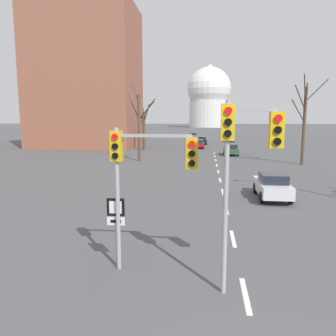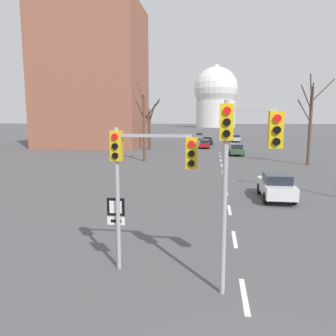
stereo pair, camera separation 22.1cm
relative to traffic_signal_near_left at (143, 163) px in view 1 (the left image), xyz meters
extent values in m
cube|color=silver|center=(3.15, -1.21, -3.57)|extent=(0.16, 2.00, 0.01)
cube|color=silver|center=(3.15, 3.29, -3.57)|extent=(0.16, 2.00, 0.01)
cube|color=silver|center=(3.15, 7.79, -3.57)|extent=(0.16, 2.00, 0.01)
cube|color=silver|center=(3.15, 12.29, -3.57)|extent=(0.16, 2.00, 0.01)
cube|color=silver|center=(3.15, 16.79, -3.57)|extent=(0.16, 2.00, 0.01)
cube|color=silver|center=(3.15, 21.29, -3.57)|extent=(0.16, 2.00, 0.01)
cube|color=silver|center=(3.15, 25.79, -3.57)|extent=(0.16, 2.00, 0.01)
cube|color=silver|center=(3.15, 30.29, -3.57)|extent=(0.16, 2.00, 0.01)
cube|color=silver|center=(3.15, 34.79, -3.57)|extent=(0.16, 2.00, 0.01)
cube|color=silver|center=(3.15, 39.29, -3.57)|extent=(0.16, 2.00, 0.01)
cylinder|color=#9E9EA3|center=(-0.86, 0.01, -1.23)|extent=(0.14, 0.14, 4.70)
cube|color=gold|center=(-0.86, 0.01, 0.54)|extent=(0.36, 0.28, 0.96)
cylinder|color=red|center=(-0.86, -0.16, 0.84)|extent=(0.20, 0.06, 0.20)
cylinder|color=black|center=(-0.86, -0.16, 0.54)|extent=(0.20, 0.06, 0.20)
cylinder|color=black|center=(-0.86, -0.16, 0.24)|extent=(0.20, 0.06, 0.20)
cube|color=#9E9EA3|center=(0.34, 0.01, 0.87)|extent=(2.40, 0.10, 0.10)
cube|color=gold|center=(1.54, 0.01, 0.34)|extent=(0.36, 0.28, 0.96)
cylinder|color=red|center=(1.54, -0.16, 0.64)|extent=(0.20, 0.06, 0.20)
cylinder|color=black|center=(1.54, -0.16, 0.34)|extent=(0.20, 0.06, 0.20)
cylinder|color=black|center=(1.54, -0.16, 0.04)|extent=(0.20, 0.06, 0.20)
cylinder|color=#9E9EA3|center=(2.53, -1.14, -0.85)|extent=(0.14, 0.14, 5.46)
cube|color=yellow|center=(2.53, -1.14, 1.30)|extent=(0.36, 0.28, 0.96)
cylinder|color=red|center=(2.53, -1.31, 1.60)|extent=(0.20, 0.06, 0.20)
cylinder|color=black|center=(2.53, -1.31, 1.30)|extent=(0.20, 0.06, 0.20)
cylinder|color=black|center=(2.53, -1.31, 1.00)|extent=(0.20, 0.06, 0.20)
cube|color=#9E9EA3|center=(3.17, -1.14, 1.63)|extent=(1.27, 0.10, 0.10)
cube|color=yellow|center=(3.80, -1.14, 1.10)|extent=(0.36, 0.28, 0.96)
cylinder|color=red|center=(3.80, -1.31, 1.40)|extent=(0.20, 0.06, 0.20)
cylinder|color=black|center=(3.80, -1.31, 1.10)|extent=(0.20, 0.06, 0.20)
cylinder|color=black|center=(3.80, -1.31, 0.80)|extent=(0.20, 0.06, 0.20)
cylinder|color=#9E9EA3|center=(-0.97, 0.17, -2.36)|extent=(0.07, 0.07, 2.42)
cube|color=black|center=(-0.97, 0.15, -1.50)|extent=(0.60, 0.03, 0.60)
cube|color=white|center=(-0.97, 0.13, -1.50)|extent=(0.42, 0.01, 0.42)
cube|color=white|center=(-0.97, 0.15, -1.98)|extent=(0.60, 0.03, 0.28)
cube|color=black|center=(-0.97, 0.13, -1.98)|extent=(0.36, 0.01, 0.10)
cube|color=silver|center=(6.14, 10.80, -2.86)|extent=(1.77, 4.37, 0.72)
cube|color=#1E232D|center=(6.14, 10.58, -2.22)|extent=(1.50, 2.10, 0.55)
cylinder|color=black|center=(5.30, 12.15, -3.22)|extent=(0.18, 0.71, 0.71)
cylinder|color=black|center=(6.97, 12.15, -3.22)|extent=(0.18, 0.71, 0.71)
cylinder|color=black|center=(5.30, 9.44, -3.22)|extent=(0.18, 0.71, 0.71)
cylinder|color=black|center=(6.97, 9.44, -3.22)|extent=(0.18, 0.71, 0.71)
cube|color=black|center=(1.10, 56.92, -2.93)|extent=(1.87, 4.57, 0.64)
cube|color=#1E232D|center=(1.10, 56.69, -2.30)|extent=(1.59, 2.19, 0.62)
cylinder|color=black|center=(0.21, 58.34, -3.25)|extent=(0.18, 0.66, 0.66)
cylinder|color=black|center=(1.98, 58.34, -3.25)|extent=(0.18, 0.66, 0.66)
cylinder|color=black|center=(0.21, 55.50, -3.25)|extent=(0.18, 0.66, 0.66)
cylinder|color=black|center=(1.98, 55.50, -3.25)|extent=(0.18, 0.66, 0.66)
cube|color=#B7B7BC|center=(7.21, 65.01, -2.88)|extent=(1.70, 4.50, 0.73)
cube|color=#1E232D|center=(7.21, 64.78, -2.22)|extent=(1.45, 2.16, 0.58)
cylinder|color=black|center=(6.41, 66.40, -3.24)|extent=(0.18, 0.67, 0.67)
cylinder|color=black|center=(8.01, 66.40, -3.24)|extent=(0.18, 0.67, 0.67)
cylinder|color=black|center=(6.41, 63.61, -3.24)|extent=(0.18, 0.67, 0.67)
cylinder|color=black|center=(8.01, 63.61, -3.24)|extent=(0.18, 0.67, 0.67)
cube|color=maroon|center=(0.69, 47.47, -2.94)|extent=(1.70, 4.46, 0.61)
cube|color=#1E232D|center=(0.69, 47.24, -2.36)|extent=(1.45, 2.14, 0.56)
cylinder|color=black|center=(-0.11, 48.85, -3.25)|extent=(0.18, 0.65, 0.65)
cylinder|color=black|center=(1.49, 48.85, -3.25)|extent=(0.18, 0.65, 0.65)
cylinder|color=black|center=(-0.11, 46.08, -3.25)|extent=(0.18, 0.65, 0.65)
cylinder|color=black|center=(1.49, 46.08, -3.25)|extent=(0.18, 0.65, 0.65)
cube|color=slate|center=(-1.29, 73.63, -2.87)|extent=(1.77, 4.01, 0.73)
cube|color=#1E232D|center=(-1.29, 73.43, -2.21)|extent=(1.51, 1.93, 0.58)
cylinder|color=black|center=(-2.12, 74.88, -3.23)|extent=(0.18, 0.68, 0.68)
cylinder|color=black|center=(-0.45, 74.88, -3.23)|extent=(0.18, 0.68, 0.68)
cylinder|color=black|center=(-2.12, 72.39, -3.23)|extent=(0.18, 0.68, 0.68)
cylinder|color=black|center=(-0.45, 72.39, -3.23)|extent=(0.18, 0.68, 0.68)
cube|color=#2D4C33|center=(5.43, 36.52, -2.91)|extent=(1.85, 4.35, 0.66)
cube|color=#1E232D|center=(5.43, 36.30, -2.29)|extent=(1.57, 2.09, 0.59)
cylinder|color=black|center=(4.56, 37.87, -3.25)|extent=(0.18, 0.66, 0.66)
cylinder|color=black|center=(6.30, 37.87, -3.25)|extent=(0.18, 0.66, 0.66)
cylinder|color=black|center=(4.56, 35.17, -3.25)|extent=(0.18, 0.66, 0.66)
cylinder|color=black|center=(6.30, 35.17, -3.25)|extent=(0.18, 0.66, 0.66)
cylinder|color=brown|center=(-8.39, 43.77, -0.47)|extent=(0.47, 0.47, 6.22)
cylinder|color=brown|center=(-9.10, 44.45, 1.95)|extent=(1.44, 1.59, 1.93)
cylinder|color=brown|center=(-8.39, 44.56, 1.54)|extent=(0.18, 1.70, 1.95)
cylinder|color=brown|center=(-8.58, 44.64, 2.08)|extent=(0.52, 1.89, 2.56)
cylinder|color=brown|center=(-7.72, 42.90, 2.49)|extent=(1.38, 1.94, 2.78)
cylinder|color=brown|center=(12.55, 27.44, 0.64)|extent=(0.35, 0.35, 8.44)
cylinder|color=brown|center=(12.27, 26.36, 3.58)|extent=(0.63, 2.27, 3.02)
cylinder|color=brown|center=(13.60, 27.31, 4.46)|extent=(2.19, 0.41, 2.37)
cylinder|color=brown|center=(11.84, 26.96, 3.71)|extent=(1.51, 1.12, 2.61)
cylinder|color=brown|center=(11.74, 27.09, 2.32)|extent=(1.72, 0.86, 2.46)
cylinder|color=brown|center=(12.22, 26.75, 4.59)|extent=(0.76, 1.50, 2.94)
cylinder|color=brown|center=(-6.05, 28.56, 0.35)|extent=(0.33, 0.33, 7.86)
cylinder|color=brown|center=(-6.97, 29.57, 3.09)|extent=(1.78, 2.22, 3.04)
cylinder|color=brown|center=(-4.82, 27.53, 2.60)|extent=(2.23, 2.39, 2.20)
cylinder|color=brown|center=(-5.13, 28.58, 2.47)|extent=(1.93, 0.16, 2.06)
cylinder|color=brown|center=(-6.53, 28.87, 4.63)|extent=(1.05, 0.75, 2.38)
cylinder|color=brown|center=(-5.70, 29.38, 1.67)|extent=(0.70, 1.76, 1.78)
cylinder|color=silver|center=(3.15, 208.51, 4.86)|extent=(25.30, 25.30, 16.87)
sphere|color=silver|center=(3.15, 208.51, 21.02)|extent=(28.11, 28.11, 28.11)
cylinder|color=silver|center=(3.15, 208.51, 33.67)|extent=(3.37, 3.37, 4.92)
cube|color=#935642|center=(-19.75, 48.33, 8.87)|extent=(18.00, 14.00, 24.88)
camera|label=1|loc=(1.98, -10.08, 1.36)|focal=35.00mm
camera|label=2|loc=(2.20, -10.06, 1.36)|focal=35.00mm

